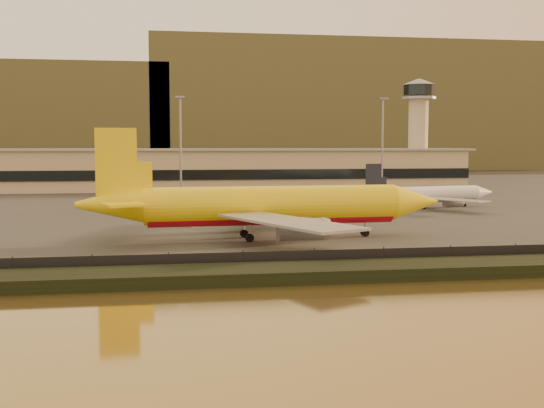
{
  "coord_description": "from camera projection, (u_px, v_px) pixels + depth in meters",
  "views": [
    {
      "loc": [
        -14.67,
        -86.04,
        14.12
      ],
      "look_at": [
        1.29,
        12.0,
        5.4
      ],
      "focal_mm": 45.0,
      "sensor_mm": 36.0,
      "label": 1
    }
  ],
  "objects": [
    {
      "name": "ground",
      "position": [
        277.0,
        254.0,
        88.18
      ],
      "size": [
        900.0,
        900.0,
        0.0
      ],
      "primitive_type": "plane",
      "color": "black",
      "rests_on": "ground"
    },
    {
      "name": "distant_hills",
      "position": [
        150.0,
        116.0,
        416.4
      ],
      "size": [
        470.0,
        160.0,
        70.0
      ],
      "color": "brown",
      "rests_on": "ground"
    },
    {
      "name": "apron_light_masts",
      "position": [
        286.0,
        138.0,
        162.95
      ],
      "size": [
        152.2,
        12.2,
        25.4
      ],
      "color": "slate",
      "rests_on": "tarmac"
    },
    {
      "name": "control_tower",
      "position": [
        418.0,
        122.0,
        226.29
      ],
      "size": [
        11.2,
        11.2,
        35.5
      ],
      "color": "#C4AC88",
      "rests_on": "tarmac"
    },
    {
      "name": "perimeter_fence",
      "position": [
        297.0,
        261.0,
        75.28
      ],
      "size": [
        300.0,
        0.05,
        2.2
      ],
      "primitive_type": "cube",
      "color": "black",
      "rests_on": "tarmac"
    },
    {
      "name": "dhl_cargo_jet",
      "position": [
        266.0,
        206.0,
        99.84
      ],
      "size": [
        54.19,
        53.12,
        16.2
      ],
      "rotation": [
        0.0,
        0.0,
        0.04
      ],
      "color": "yellow",
      "rests_on": "tarmac"
    },
    {
      "name": "gse_vehicle_yellow",
      "position": [
        329.0,
        218.0,
        121.43
      ],
      "size": [
        3.76,
        2.16,
        1.6
      ],
      "primitive_type": "cube",
      "rotation": [
        0.0,
        0.0,
        0.17
      ],
      "color": "yellow",
      "rests_on": "tarmac"
    },
    {
      "name": "gse_vehicle_white",
      "position": [
        202.0,
        222.0,
        114.77
      ],
      "size": [
        3.75,
        2.06,
        1.6
      ],
      "primitive_type": "cube",
      "rotation": [
        0.0,
        0.0,
        0.13
      ],
      "color": "white",
      "rests_on": "tarmac"
    },
    {
      "name": "white_narrowbody_jet",
      "position": [
        428.0,
        195.0,
        148.63
      ],
      "size": [
        34.15,
        32.84,
        9.86
      ],
      "rotation": [
        0.0,
        0.0,
        0.2
      ],
      "color": "white",
      "rests_on": "tarmac"
    },
    {
      "name": "terminal_building",
      "position": [
        162.0,
        170.0,
        208.75
      ],
      "size": [
        202.0,
        25.0,
        12.6
      ],
      "color": "#C4AC88",
      "rests_on": "tarmac"
    },
    {
      "name": "embankment",
      "position": [
        304.0,
        273.0,
        71.4
      ],
      "size": [
        320.0,
        7.0,
        1.4
      ],
      "primitive_type": "cube",
      "color": "black",
      "rests_on": "ground"
    },
    {
      "name": "tarmac",
      "position": [
        217.0,
        197.0,
        181.57
      ],
      "size": [
        320.0,
        220.0,
        0.2
      ],
      "primitive_type": "cube",
      "color": "#2D2D2D",
      "rests_on": "ground"
    }
  ]
}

